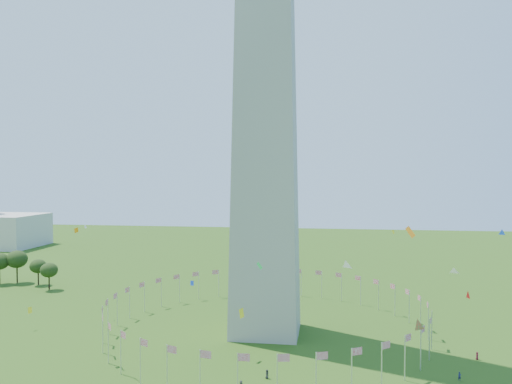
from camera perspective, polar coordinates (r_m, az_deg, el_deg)
flag_ring at (r=131.09m, az=1.13°, el=-13.88°), size 80.24×80.24×9.00m
kites_aloft at (r=102.53m, az=6.90°, el=-10.52°), size 114.34×70.63×28.30m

